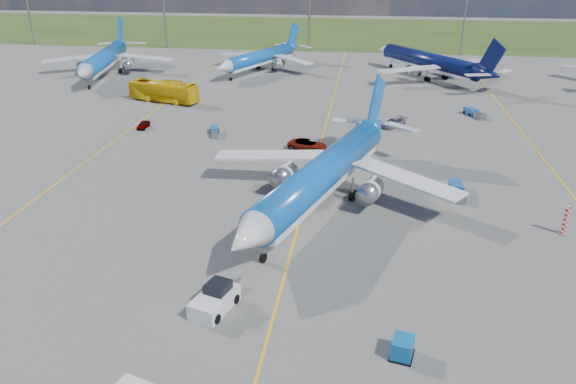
# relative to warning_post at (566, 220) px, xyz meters

# --- Properties ---
(ground) EXTENTS (400.00, 400.00, 0.00)m
(ground) POSITION_rel_warning_post_xyz_m (-26.00, -8.00, -1.50)
(ground) COLOR #595957
(ground) RESTS_ON ground
(grass_strip) EXTENTS (400.00, 80.00, 0.01)m
(grass_strip) POSITION_rel_warning_post_xyz_m (-26.00, 142.00, -1.50)
(grass_strip) COLOR #2D4719
(grass_strip) RESTS_ON ground
(taxiway_lines) EXTENTS (60.25, 160.00, 0.02)m
(taxiway_lines) POSITION_rel_warning_post_xyz_m (-25.83, 19.70, -1.49)
(taxiway_lines) COLOR gold
(taxiway_lines) RESTS_ON ground
(floodlight_masts) EXTENTS (202.20, 0.50, 22.70)m
(floodlight_masts) POSITION_rel_warning_post_xyz_m (-16.00, 102.00, 11.06)
(floodlight_masts) COLOR slate
(floodlight_masts) RESTS_ON ground
(warning_post) EXTENTS (0.50, 0.50, 3.00)m
(warning_post) POSITION_rel_warning_post_xyz_m (0.00, 0.00, 0.00)
(warning_post) COLOR red
(warning_post) RESTS_ON ground
(bg_jet_nw) EXTENTS (37.30, 44.91, 10.47)m
(bg_jet_nw) POSITION_rel_warning_post_xyz_m (-76.99, 64.74, -1.50)
(bg_jet_nw) COLOR #0D55B8
(bg_jet_nw) RESTS_ON ground
(bg_jet_nnw) EXTENTS (37.57, 42.02, 9.05)m
(bg_jet_nnw) POSITION_rel_warning_post_xyz_m (-44.03, 73.80, -1.50)
(bg_jet_nnw) COLOR #0D55B8
(bg_jet_nnw) RESTS_ON ground
(bg_jet_n) EXTENTS (47.18, 49.33, 10.28)m
(bg_jet_n) POSITION_rel_warning_post_xyz_m (-6.90, 71.72, -1.50)
(bg_jet_n) COLOR #070F3D
(bg_jet_n) RESTS_ON ground
(main_airliner) EXTENTS (42.24, 48.49, 10.70)m
(main_airliner) POSITION_rel_warning_post_xyz_m (-24.00, 3.53, -1.50)
(main_airliner) COLOR #0D55B8
(main_airliner) RESTS_ON ground
(pushback_tug) EXTENTS (3.41, 6.17, 2.05)m
(pushback_tug) POSITION_rel_warning_post_xyz_m (-30.63, -16.86, -0.67)
(pushback_tug) COLOR silver
(pushback_tug) RESTS_ON ground
(uld_container) EXTENTS (1.73, 2.00, 1.40)m
(uld_container) POSITION_rel_warning_post_xyz_m (-16.50, -20.48, -0.80)
(uld_container) COLOR #0B55A7
(uld_container) RESTS_ON ground
(apron_bus) EXTENTS (13.92, 6.90, 3.78)m
(apron_bus) POSITION_rel_warning_post_xyz_m (-56.46, 44.41, 0.39)
(apron_bus) COLOR yellow
(apron_bus) RESTS_ON ground
(service_car_a) EXTENTS (1.37, 3.31, 1.12)m
(service_car_a) POSITION_rel_warning_post_xyz_m (-54.04, 28.05, -0.94)
(service_car_a) COLOR #999999
(service_car_a) RESTS_ON ground
(service_car_b) EXTENTS (5.93, 3.88, 1.52)m
(service_car_b) POSITION_rel_warning_post_xyz_m (-27.56, 21.29, -0.74)
(service_car_b) COLOR #999999
(service_car_b) RESTS_ON ground
(service_car_c) EXTENTS (4.49, 4.81, 1.36)m
(service_car_c) POSITION_rel_warning_post_xyz_m (-15.41, 34.06, -0.82)
(service_car_c) COLOR #999999
(service_car_c) RESTS_ON ground
(baggage_tug_w) EXTENTS (1.44, 4.87, 1.09)m
(baggage_tug_w) POSITION_rel_warning_post_xyz_m (-9.06, 8.33, -0.99)
(baggage_tug_w) COLOR #194C97
(baggage_tug_w) RESTS_ON ground
(baggage_tug_c) EXTENTS (2.22, 4.36, 0.95)m
(baggage_tug_c) POSITION_rel_warning_post_xyz_m (-42.31, 26.65, -1.06)
(baggage_tug_c) COLOR #185293
(baggage_tug_c) RESTS_ON ground
(baggage_tug_e) EXTENTS (3.25, 5.07, 1.11)m
(baggage_tug_e) POSITION_rel_warning_post_xyz_m (-1.90, 42.27, -0.98)
(baggage_tug_e) COLOR #1B4CA6
(baggage_tug_e) RESTS_ON ground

